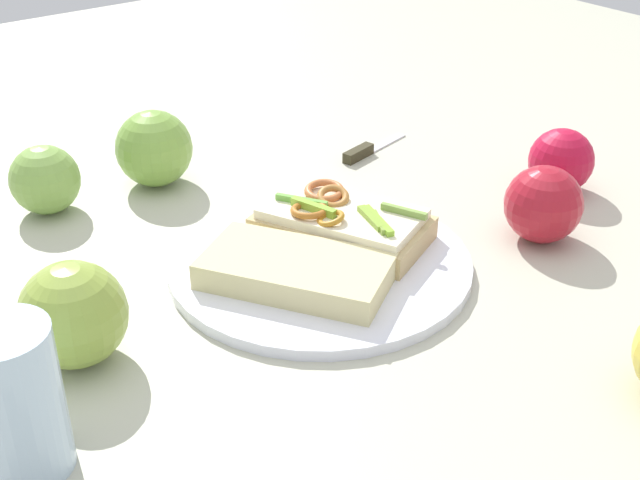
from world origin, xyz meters
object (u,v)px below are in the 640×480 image
object	(u,v)px
plate	(320,264)
apple_1	(154,148)
apple_5	(543,204)
bread_slice_side	(296,270)
apple_3	(561,161)
apple_0	(45,180)
apple_2	(73,315)
knife	(367,150)
sandwich	(341,222)
drinking_glass	(14,402)

from	to	relation	value
plate	apple_1	bearing A→B (deg)	-172.49
apple_1	apple_5	bearing A→B (deg)	35.12
bread_slice_side	apple_3	world-z (taller)	apple_3
apple_0	plate	bearing A→B (deg)	30.32
apple_2	apple_1	bearing A→B (deg)	141.23
plate	apple_1	distance (m)	0.26
apple_1	apple_5	size ratio (longest dim) A/B	1.11
bread_slice_side	knife	xyz separation A→B (m)	(-0.19, 0.24, -0.02)
sandwich	apple_5	bearing A→B (deg)	33.17
apple_2	apple_3	distance (m)	0.54
apple_0	apple_3	size ratio (longest dim) A/B	1.03
apple_2	sandwich	bearing A→B (deg)	92.54
bread_slice_side	apple_0	bearing A→B (deg)	169.70
bread_slice_side	apple_3	size ratio (longest dim) A/B	2.31
drinking_glass	apple_0	bearing A→B (deg)	156.04
bread_slice_side	apple_5	bearing A→B (deg)	42.55
bread_slice_side	apple_2	bearing A→B (deg)	-129.89
drinking_glass	apple_3	bearing A→B (deg)	95.03
drinking_glass	apple_5	bearing A→B (deg)	89.43
apple_3	knife	size ratio (longest dim) A/B	0.62
sandwich	bread_slice_side	bearing A→B (deg)	-89.34
apple_2	apple_5	size ratio (longest dim) A/B	1.11
plate	bread_slice_side	bearing A→B (deg)	-65.59
apple_1	sandwich	bearing A→B (deg)	17.43
apple_5	drinking_glass	bearing A→B (deg)	-90.57
apple_1	apple_2	world-z (taller)	same
sandwich	knife	distance (m)	0.22
apple_3	sandwich	bearing A→B (deg)	-99.79
apple_1	apple_3	xyz separation A→B (m)	(0.28, 0.34, -0.01)
apple_0	apple_1	xyz separation A→B (m)	(0.01, 0.12, 0.01)
plate	bread_slice_side	distance (m)	0.05
drinking_glass	knife	world-z (taller)	drinking_glass
plate	knife	size ratio (longest dim) A/B	2.47
apple_2	drinking_glass	distance (m)	0.12
plate	apple_0	size ratio (longest dim) A/B	3.89
bread_slice_side	apple_2	xyz separation A→B (m)	(-0.03, -0.19, 0.02)
bread_slice_side	apple_2	size ratio (longest dim) A/B	1.92
plate	apple_0	distance (m)	0.30
sandwich	apple_3	xyz separation A→B (m)	(0.05, 0.26, 0.01)
sandwich	knife	xyz separation A→B (m)	(-0.15, 0.16, -0.02)
apple_0	knife	distance (m)	0.37
apple_0	apple_3	world-z (taller)	apple_0
apple_1	apple_5	world-z (taller)	apple_1
bread_slice_side	apple_0	distance (m)	0.30
bread_slice_side	apple_3	distance (m)	0.35
apple_5	knife	distance (m)	0.26
plate	bread_slice_side	world-z (taller)	bread_slice_side
sandwich	apple_3	world-z (taller)	apple_3
bread_slice_side	apple_3	bearing A→B (deg)	56.46
sandwich	apple_2	size ratio (longest dim) A/B	2.18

